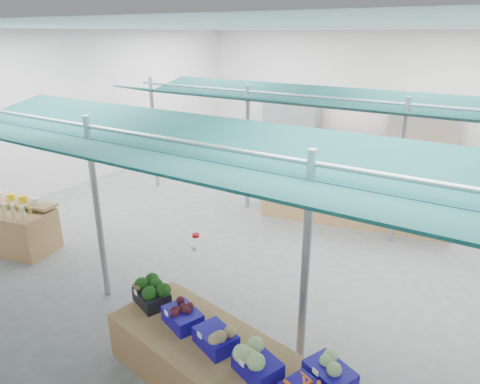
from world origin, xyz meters
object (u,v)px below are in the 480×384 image
Objects in this scene: fruit_counter at (354,203)px; vendor_left at (324,166)px; bottle_shelf at (10,227)px; veg_counter at (227,375)px; vendor_right at (394,178)px.

vendor_left is (-1.20, 1.10, 0.38)m from fruit_counter.
fruit_counter is at bearing 30.45° from bottle_shelf.
vendor_left is (-1.60, 6.93, 0.51)m from veg_counter.
bottle_shelf is 1.23× the size of vendor_left.
vendor_left reaches higher than veg_counter.
vendor_right is (1.80, 0.00, 0.00)m from vendor_left.
vendor_left is at bearing -11.80° from vendor_right.
vendor_right is at bearing 49.59° from fruit_counter.
bottle_shelf reaches higher than fruit_counter.
veg_counter is at bearing 91.19° from vendor_left.
fruit_counter is at bearing 125.69° from vendor_left.
veg_counter is 7.13m from vendor_left.
vendor_left reaches higher than bottle_shelf.
vendor_right is (0.20, 6.93, 0.51)m from veg_counter.
vendor_right reaches higher than fruit_counter.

